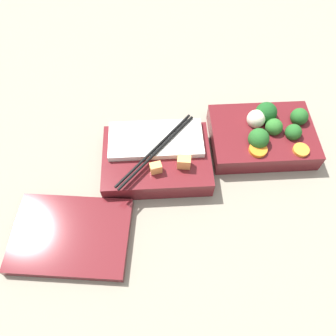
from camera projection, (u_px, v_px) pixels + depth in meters
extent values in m
plane|color=gray|center=(214.00, 156.00, 0.65)|extent=(3.00, 3.00, 0.00)
cube|color=maroon|center=(262.00, 137.00, 0.65)|extent=(0.20, 0.14, 0.04)
sphere|color=#2D7028|center=(274.00, 127.00, 0.63)|extent=(0.03, 0.03, 0.03)
sphere|color=#236023|center=(259.00, 140.00, 0.61)|extent=(0.04, 0.04, 0.04)
sphere|color=#19511E|center=(266.00, 113.00, 0.64)|extent=(0.04, 0.04, 0.04)
sphere|color=#236023|center=(299.00, 117.00, 0.64)|extent=(0.03, 0.03, 0.03)
sphere|color=#236023|center=(293.00, 132.00, 0.62)|extent=(0.03, 0.03, 0.03)
cylinder|color=orange|center=(258.00, 149.00, 0.60)|extent=(0.04, 0.04, 0.01)
cylinder|color=orange|center=(301.00, 150.00, 0.60)|extent=(0.04, 0.04, 0.01)
sphere|color=beige|center=(256.00, 119.00, 0.63)|extent=(0.04, 0.04, 0.04)
cube|color=maroon|center=(157.00, 160.00, 0.62)|extent=(0.20, 0.14, 0.04)
cube|color=silver|center=(156.00, 139.00, 0.61)|extent=(0.18, 0.08, 0.01)
cube|color=#F4A356|center=(184.00, 162.00, 0.58)|extent=(0.03, 0.02, 0.02)
cube|color=#F4A356|center=(156.00, 168.00, 0.58)|extent=(0.02, 0.02, 0.02)
cylinder|color=black|center=(155.00, 149.00, 0.59)|extent=(0.14, 0.15, 0.01)
cylinder|color=black|center=(158.00, 151.00, 0.59)|extent=(0.14, 0.15, 0.01)
cube|color=maroon|center=(71.00, 235.00, 0.56)|extent=(0.21, 0.16, 0.02)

